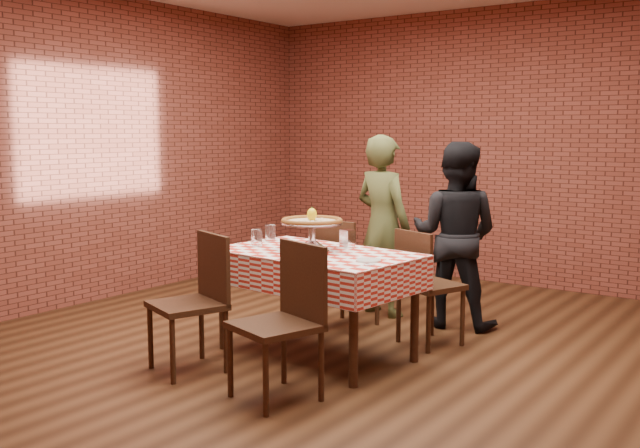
# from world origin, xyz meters

# --- Properties ---
(ground) EXTENTS (6.00, 6.00, 0.00)m
(ground) POSITION_xyz_m (0.00, 0.00, 0.00)
(ground) COLOR black
(ground) RESTS_ON ground
(back_wall) EXTENTS (5.50, 0.00, 5.50)m
(back_wall) POSITION_xyz_m (0.00, 3.00, 1.45)
(back_wall) COLOR brown
(back_wall) RESTS_ON ground
(table) EXTENTS (1.48, 0.98, 0.75)m
(table) POSITION_xyz_m (-0.04, -0.20, 0.38)
(table) COLOR #342111
(table) RESTS_ON ground
(tablecloth) EXTENTS (1.52, 1.02, 0.24)m
(tablecloth) POSITION_xyz_m (-0.04, -0.20, 0.64)
(tablecloth) COLOR red
(tablecloth) RESTS_ON table
(pizza_stand) EXTENTS (0.55, 0.55, 0.20)m
(pizza_stand) POSITION_xyz_m (-0.09, -0.17, 0.86)
(pizza_stand) COLOR silver
(pizza_stand) RESTS_ON tablecloth
(pizza) EXTENTS (0.54, 0.54, 0.03)m
(pizza) POSITION_xyz_m (-0.09, -0.17, 0.97)
(pizza) COLOR beige
(pizza) RESTS_ON pizza_stand
(lemon) EXTENTS (0.09, 0.09, 0.09)m
(lemon) POSITION_xyz_m (-0.09, -0.17, 1.02)
(lemon) COLOR yellow
(lemon) RESTS_ON pizza
(water_glass_left) EXTENTS (0.09, 0.09, 0.13)m
(water_glass_left) POSITION_xyz_m (-0.54, -0.25, 0.82)
(water_glass_left) COLOR white
(water_glass_left) RESTS_ON tablecloth
(water_glass_right) EXTENTS (0.09, 0.09, 0.13)m
(water_glass_right) POSITION_xyz_m (-0.62, 0.00, 0.82)
(water_glass_right) COLOR white
(water_glass_right) RESTS_ON tablecloth
(side_plate) EXTENTS (0.18, 0.18, 0.01)m
(side_plate) POSITION_xyz_m (0.47, -0.31, 0.76)
(side_plate) COLOR white
(side_plate) RESTS_ON tablecloth
(sweetener_packet_a) EXTENTS (0.05, 0.04, 0.00)m
(sweetener_packet_a) POSITION_xyz_m (0.54, -0.41, 0.76)
(sweetener_packet_a) COLOR white
(sweetener_packet_a) RESTS_ON tablecloth
(sweetener_packet_b) EXTENTS (0.06, 0.06, 0.00)m
(sweetener_packet_b) POSITION_xyz_m (0.54, -0.43, 0.76)
(sweetener_packet_b) COLOR white
(sweetener_packet_b) RESTS_ON tablecloth
(condiment_caddy) EXTENTS (0.11, 0.09, 0.13)m
(condiment_caddy) POSITION_xyz_m (0.03, 0.10, 0.82)
(condiment_caddy) COLOR silver
(condiment_caddy) RESTS_ON tablecloth
(chair_near_left) EXTENTS (0.56, 0.56, 0.92)m
(chair_near_left) POSITION_xyz_m (-0.54, -0.98, 0.46)
(chair_near_left) COLOR #342111
(chair_near_left) RESTS_ON ground
(chair_near_right) EXTENTS (0.57, 0.57, 0.94)m
(chair_near_right) POSITION_xyz_m (0.27, -1.04, 0.47)
(chair_near_right) COLOR #342111
(chair_near_right) RESTS_ON ground
(chair_far_left) EXTENTS (0.44, 0.44, 0.90)m
(chair_far_left) POSITION_xyz_m (-0.29, 0.59, 0.45)
(chair_far_left) COLOR #342111
(chair_far_left) RESTS_ON ground
(chair_far_right) EXTENTS (0.52, 0.52, 0.88)m
(chair_far_right) POSITION_xyz_m (0.51, 0.53, 0.44)
(chair_far_right) COLOR #342111
(chair_far_right) RESTS_ON ground
(diner_olive) EXTENTS (0.64, 0.49, 1.58)m
(diner_olive) POSITION_xyz_m (-0.26, 1.12, 0.79)
(diner_olive) COLOR #424924
(diner_olive) RESTS_ON ground
(diner_black) EXTENTS (0.83, 0.69, 1.53)m
(diner_black) POSITION_xyz_m (0.42, 1.13, 0.76)
(diner_black) COLOR black
(diner_black) RESTS_ON ground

